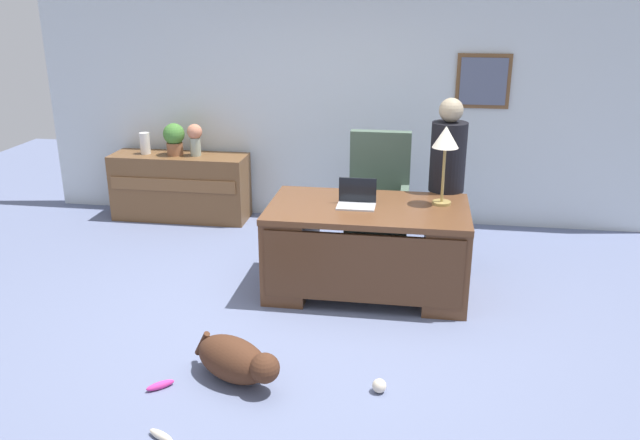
# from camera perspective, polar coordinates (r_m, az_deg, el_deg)

# --- Properties ---
(ground_plane) EXTENTS (12.00, 12.00, 0.00)m
(ground_plane) POSITION_cam_1_polar(r_m,az_deg,el_deg) (5.26, -1.28, -8.78)
(ground_plane) COLOR slate
(back_wall) EXTENTS (7.00, 0.16, 2.70)m
(back_wall) POSITION_cam_1_polar(r_m,az_deg,el_deg) (7.30, 2.31, 10.46)
(back_wall) COLOR silver
(back_wall) RESTS_ON ground_plane
(desk) EXTENTS (1.69, 0.98, 0.78)m
(desk) POSITION_cam_1_polar(r_m,az_deg,el_deg) (5.57, 4.16, -2.37)
(desk) COLOR brown
(desk) RESTS_ON ground_plane
(credenza) EXTENTS (1.55, 0.50, 0.75)m
(credenza) POSITION_cam_1_polar(r_m,az_deg,el_deg) (7.62, -12.18, 2.89)
(credenza) COLOR brown
(credenza) RESTS_ON ground_plane
(armchair) EXTENTS (0.60, 0.59, 1.20)m
(armchair) POSITION_cam_1_polar(r_m,az_deg,el_deg) (6.45, 5.14, 1.63)
(armchair) COLOR #475B4C
(armchair) RESTS_ON ground_plane
(person_standing) EXTENTS (0.32, 0.32, 1.62)m
(person_standing) POSITION_cam_1_polar(r_m,az_deg,el_deg) (6.01, 11.07, 3.09)
(person_standing) COLOR #262323
(person_standing) RESTS_ON ground_plane
(dog_lying) EXTENTS (0.69, 0.54, 0.30)m
(dog_lying) POSITION_cam_1_polar(r_m,az_deg,el_deg) (4.47, -7.38, -12.16)
(dog_lying) COLOR #472819
(dog_lying) RESTS_ON ground_plane
(laptop) EXTENTS (0.32, 0.22, 0.23)m
(laptop) POSITION_cam_1_polar(r_m,az_deg,el_deg) (5.47, 3.26, 1.84)
(laptop) COLOR #B2B5BA
(laptop) RESTS_ON desk
(desk_lamp) EXTENTS (0.22, 0.22, 0.67)m
(desk_lamp) POSITION_cam_1_polar(r_m,az_deg,el_deg) (5.47, 11.01, 6.74)
(desk_lamp) COLOR #9E8447
(desk_lamp) RESTS_ON desk
(vase_with_flowers) EXTENTS (0.17, 0.17, 0.36)m
(vase_with_flowers) POSITION_cam_1_polar(r_m,az_deg,el_deg) (7.41, -10.98, 7.17)
(vase_with_flowers) COLOR #96A08D
(vase_with_flowers) RESTS_ON credenza
(vase_empty) EXTENTS (0.11, 0.11, 0.24)m
(vase_empty) POSITION_cam_1_polar(r_m,az_deg,el_deg) (7.64, -15.18, 6.55)
(vase_empty) COLOR silver
(vase_empty) RESTS_ON credenza
(potted_plant) EXTENTS (0.24, 0.24, 0.36)m
(potted_plant) POSITION_cam_1_polar(r_m,az_deg,el_deg) (7.49, -12.74, 7.10)
(potted_plant) COLOR brown
(potted_plant) RESTS_ON credenza
(dog_toy_ball) EXTENTS (0.09, 0.09, 0.09)m
(dog_toy_ball) POSITION_cam_1_polar(r_m,az_deg,el_deg) (4.39, 5.25, -14.35)
(dog_toy_ball) COLOR beige
(dog_toy_ball) RESTS_ON ground_plane
(dog_toy_bone) EXTENTS (0.19, 0.13, 0.05)m
(dog_toy_bone) POSITION_cam_1_polar(r_m,az_deg,el_deg) (4.11, -13.83, -17.99)
(dog_toy_bone) COLOR beige
(dog_toy_bone) RESTS_ON ground_plane
(dog_toy_plush) EXTENTS (0.18, 0.16, 0.05)m
(dog_toy_plush) POSITION_cam_1_polar(r_m,az_deg,el_deg) (4.55, -13.90, -13.96)
(dog_toy_plush) COLOR #D8338C
(dog_toy_plush) RESTS_ON ground_plane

